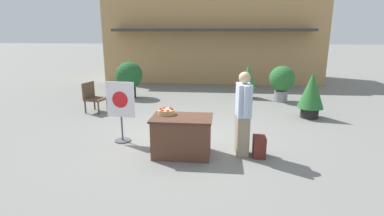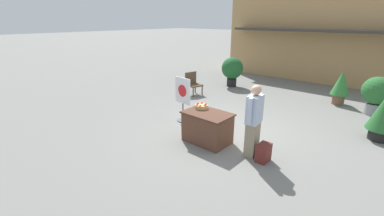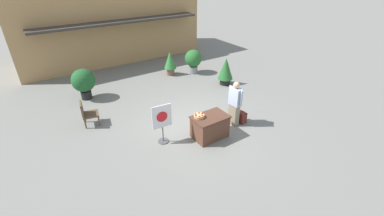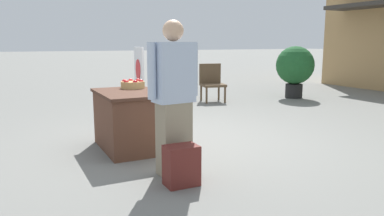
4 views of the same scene
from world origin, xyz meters
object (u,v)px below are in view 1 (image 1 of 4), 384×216
(potted_plant_far_left, at_px, (248,79))
(potted_plant_far_right, at_px, (129,76))
(display_table, at_px, (182,136))
(person_visitor, at_px, (243,114))
(patio_chair, at_px, (93,96))
(poster_board, at_px, (121,108))
(potted_plant_near_right, at_px, (282,80))
(backpack, at_px, (259,147))
(potted_plant_near_left, at_px, (311,93))
(apple_basket, at_px, (166,112))

(potted_plant_far_left, bearing_deg, potted_plant_far_right, -175.08)
(display_table, bearing_deg, person_visitor, 6.59)
(patio_chair, bearing_deg, poster_board, -43.03)
(potted_plant_far_left, bearing_deg, potted_plant_near_right, -22.56)
(display_table, xyz_separation_m, backpack, (1.54, 0.07, -0.19))
(patio_chair, relative_size, potted_plant_near_right, 0.73)
(patio_chair, bearing_deg, person_visitor, -22.33)
(person_visitor, height_order, potted_plant_far_right, person_visitor)
(person_visitor, relative_size, potted_plant_far_right, 1.24)
(potted_plant_far_left, relative_size, potted_plant_near_left, 0.95)
(apple_basket, bearing_deg, backpack, -2.67)
(display_table, height_order, apple_basket, apple_basket)
(backpack, distance_m, patio_chair, 5.65)
(person_visitor, height_order, poster_board, person_visitor)
(apple_basket, xyz_separation_m, poster_board, (-1.12, 0.47, -0.08))
(apple_basket, relative_size, person_visitor, 0.20)
(backpack, bearing_deg, poster_board, 169.57)
(apple_basket, height_order, backpack, apple_basket)
(potted_plant_far_right, bearing_deg, apple_basket, -64.96)
(potted_plant_far_left, xyz_separation_m, potted_plant_near_right, (1.15, -0.48, 0.04))
(apple_basket, xyz_separation_m, potted_plant_far_left, (2.06, 5.54, -0.13))
(display_table, xyz_separation_m, potted_plant_near_right, (2.87, 5.22, 0.36))
(display_table, bearing_deg, potted_plant_far_right, 117.35)
(apple_basket, distance_m, potted_plant_far_left, 5.91)
(potted_plant_far_left, distance_m, potted_plant_near_left, 3.05)
(backpack, distance_m, poster_board, 3.11)
(poster_board, height_order, potted_plant_near_right, poster_board)
(poster_board, height_order, potted_plant_far_left, poster_board)
(backpack, bearing_deg, potted_plant_far_left, 88.17)
(poster_board, relative_size, patio_chair, 1.48)
(person_visitor, xyz_separation_m, potted_plant_far_right, (-3.95, 5.17, -0.05))
(person_visitor, xyz_separation_m, potted_plant_near_left, (2.12, 2.96, -0.13))
(display_table, xyz_separation_m, potted_plant_far_left, (1.72, 5.70, 0.32))
(patio_chair, bearing_deg, potted_plant_near_right, 30.61)
(poster_board, bearing_deg, potted_plant_near_right, 142.34)
(display_table, xyz_separation_m, potted_plant_far_right, (-2.75, 5.31, 0.42))
(person_visitor, xyz_separation_m, patio_chair, (-4.43, 2.94, -0.36))
(patio_chair, height_order, potted_plant_near_left, potted_plant_near_left)
(poster_board, bearing_deg, potted_plant_far_left, 153.54)
(potted_plant_near_right, bearing_deg, potted_plant_far_right, 179.06)
(apple_basket, bearing_deg, potted_plant_near_right, 57.59)
(display_table, distance_m, backpack, 1.56)
(backpack, height_order, potted_plant_near_right, potted_plant_near_right)
(apple_basket, bearing_deg, potted_plant_far_right, 115.04)
(display_table, bearing_deg, apple_basket, 154.76)
(apple_basket, height_order, person_visitor, person_visitor)
(person_visitor, bearing_deg, poster_board, -16.95)
(display_table, height_order, person_visitor, person_visitor)
(display_table, height_order, potted_plant_near_right, potted_plant_near_right)
(display_table, height_order, potted_plant_near_left, potted_plant_near_left)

